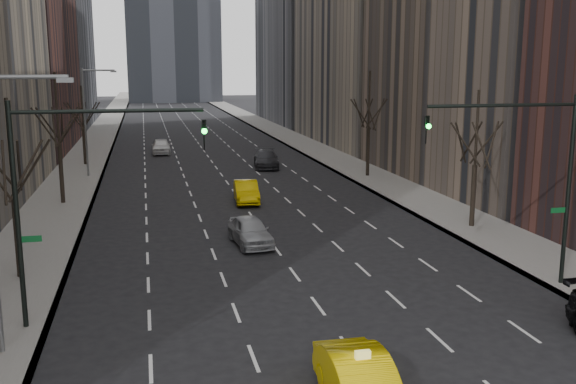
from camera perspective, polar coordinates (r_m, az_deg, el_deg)
sidewalk_left at (r=81.79m, az=-16.71°, el=4.19°), size 4.50×320.00×0.15m
sidewalk_right at (r=83.67m, az=0.31°, el=4.80°), size 4.50×320.00×0.15m
tree_lw_b at (r=30.11m, az=-23.16°, el=-0.41°), size 3.36×3.50×7.82m
tree_lw_c at (r=45.71m, az=-19.66°, el=3.89°), size 3.36×3.50×8.74m
tree_lw_d at (r=63.56m, az=-17.74°, el=5.43°), size 3.36×3.50×7.36m
tree_rw_b at (r=38.23m, az=16.27°, el=2.32°), size 3.36×3.50×7.82m
tree_rw_c at (r=54.51m, az=7.16°, el=5.52°), size 3.36×3.50×8.74m
traffic_mast_left at (r=23.52m, az=-19.13°, el=1.25°), size 6.69×0.39×8.00m
traffic_mast_right at (r=28.03m, az=21.08°, el=2.62°), size 6.69×0.39×8.00m
streetlight_near at (r=21.83m, az=-24.23°, el=0.50°), size 2.83×0.22×9.00m
streetlight_far at (r=56.35m, az=-17.28°, el=6.90°), size 2.83×0.22×9.00m
silver_sedan_ahead at (r=33.93m, az=-3.38°, el=-3.46°), size 2.17×4.50×1.48m
far_taxi at (r=44.50m, az=-3.74°, el=0.04°), size 1.90×4.59×1.48m
far_suv_grey at (r=59.78m, az=-1.96°, el=2.95°), size 2.94×5.69×1.58m
far_car_white at (r=70.53m, az=-11.21°, el=4.01°), size 2.01×4.81×1.63m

